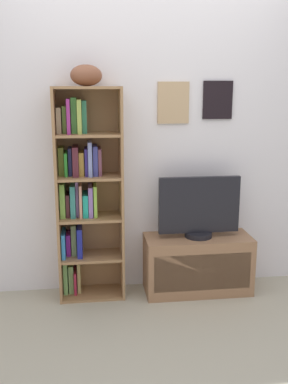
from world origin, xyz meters
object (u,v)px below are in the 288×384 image
football (86,75)px  bookshelf (83,191)px  tv_stand (197,264)px  television (199,208)px

football → bookshelf: bearing=145.8°
bookshelf → tv_stand: size_ratio=1.92×
bookshelf → football: size_ratio=6.40×
tv_stand → television: size_ratio=1.32×
bookshelf → television: (0.91, -0.07, -0.15)m
bookshelf → television: size_ratio=2.54×
football → tv_stand: bearing=-2.5°
bookshelf → football: bearing=-34.2°
football → television: bearing=-2.4°
bookshelf → tv_stand: (0.91, -0.07, -0.62)m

